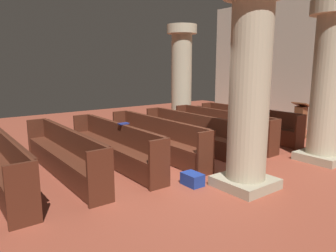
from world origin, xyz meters
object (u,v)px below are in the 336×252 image
kneeler_box_blue (192,179)px  pew_row_3 (156,136)px  pew_row_0 (247,122)px  pew_row_4 (114,143)px  lectern (300,123)px  pew_row_2 (191,131)px  pillar_far_side (182,75)px  hymn_book (123,124)px  pillar_aisle_rear (250,85)px  pew_row_1 (221,126)px  pew_row_5 (64,152)px  pew_row_6 (1,162)px  pillar_aisle_side (329,81)px

kneeler_box_blue → pew_row_3: bearing=163.8°
pew_row_0 → pew_row_4: same height
lectern → pew_row_3: bearing=-101.6°
pew_row_0 → pew_row_3: same height
pew_row_2 → pillar_far_side: (-2.56, 1.76, 1.35)m
hymn_book → pillar_aisle_rear: bearing=23.0°
pew_row_3 → pew_row_2: bearing=90.0°
pew_row_1 → pew_row_5: bearing=-90.0°
pew_row_6 → pillar_aisle_side: 6.89m
pillar_far_side → lectern: bearing=27.2°
pew_row_4 → pew_row_5: size_ratio=1.00×
pew_row_6 → pew_row_2: bearing=90.0°
pew_row_6 → pillar_far_side: (-2.56, 6.27, 1.35)m
pillar_aisle_rear → hymn_book: pillar_aisle_rear is taller
pew_row_2 → pillar_far_side: pillar_far_side is taller
pew_row_2 → pew_row_6: same height
pew_row_2 → kneeler_box_blue: (1.97, -1.70, -0.37)m
pillar_aisle_side → kneeler_box_blue: size_ratio=8.98×
pew_row_5 → kneeler_box_blue: (1.97, 1.68, -0.37)m
pew_row_2 → pew_row_3: bearing=-90.0°
pillar_far_side → pew_row_0: bearing=10.9°
pew_row_1 → lectern: 2.62m
pew_row_6 → kneeler_box_blue: pew_row_6 is taller
pew_row_4 → lectern: (0.96, 5.82, -0.03)m
pew_row_3 → pew_row_5: size_ratio=1.00×
pew_row_2 → pew_row_6: size_ratio=1.00×
pillar_aisle_rear → hymn_book: (-2.52, -1.07, -0.92)m
pew_row_2 → pew_row_5: bearing=-90.0°
pew_row_0 → pew_row_5: same height
pillar_far_side → pillar_aisle_rear: bearing=-28.1°
pew_row_3 → hymn_book: hymn_book is taller
pew_row_4 → kneeler_box_blue: bearing=15.8°
pew_row_3 → pillar_far_side: (-2.56, 2.89, 1.35)m
kneeler_box_blue → pillar_aisle_rear: bearing=47.3°
pew_row_5 → pillar_far_side: pillar_far_side is taller
pew_row_0 → pew_row_2: size_ratio=1.00×
pew_row_3 → pew_row_4: same height
pew_row_4 → hymn_book: 0.48m
pew_row_2 → pew_row_3: 1.13m
pew_row_1 → pillar_aisle_side: size_ratio=1.00×
kneeler_box_blue → hymn_book: bearing=-168.8°
pillar_aisle_side → pillar_far_side: (-5.17, 0.03, 0.00)m
pillar_aisle_side → pew_row_2: bearing=-146.5°
pew_row_0 → pew_row_1: same height
pew_row_3 → pew_row_6: size_ratio=1.00×
pew_row_5 → lectern: lectern is taller
pew_row_6 → pillar_aisle_rear: bearing=53.3°
pew_row_4 → pillar_aisle_side: 4.95m
pew_row_3 → hymn_book: size_ratio=16.16×
pew_row_6 → pillar_aisle_side: pillar_aisle_side is taller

